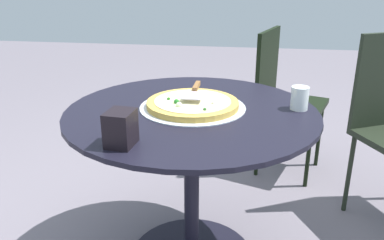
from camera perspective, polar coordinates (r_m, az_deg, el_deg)
The scene contains 6 objects.
patio_table at distance 1.64m, azimuth -0.06°, elevation -4.85°, with size 0.98×0.98×0.71m.
pizza_on_tray at distance 1.59m, azimuth -0.01°, elevation 2.23°, with size 0.42×0.42×0.05m.
pizza_server at distance 1.63m, azimuth 0.48°, elevation 4.17°, with size 0.21×0.08×0.02m.
drinking_cup at distance 1.61m, azimuth 14.92°, elevation 2.99°, with size 0.07×0.07×0.09m, color white.
napkin_dispenser at distance 1.26m, azimuth -10.02°, elevation -1.16°, with size 0.10×0.08×0.11m, color black.
patio_chair_far at distance 2.51m, azimuth 12.49°, elevation 3.89°, with size 0.47×0.47×0.88m.
Camera 1 is at (-1.46, -0.21, 1.23)m, focal length 37.86 mm.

